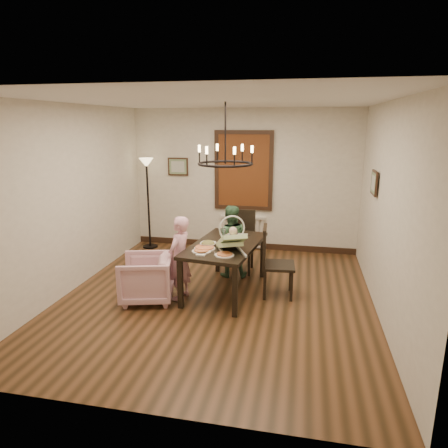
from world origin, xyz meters
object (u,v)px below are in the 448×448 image
(chair_right, at_px, (279,261))
(floor_lamp, at_px, (148,205))
(seated_man, at_px, (230,247))
(dining_table, at_px, (225,249))
(baby_bouncer, at_px, (231,240))
(drinking_glass, at_px, (232,235))
(chair_far, at_px, (240,242))
(elderly_woman, at_px, (180,265))
(armchair, at_px, (146,278))

(chair_right, height_order, floor_lamp, floor_lamp)
(chair_right, height_order, seated_man, chair_right)
(dining_table, xyz_separation_m, chair_right, (0.80, 0.01, -0.14))
(baby_bouncer, xyz_separation_m, drinking_glass, (-0.10, 0.56, -0.10))
(chair_right, bearing_deg, chair_far, 35.10)
(chair_right, distance_m, drinking_glass, 0.82)
(drinking_glass, bearing_deg, dining_table, -107.13)
(elderly_woman, relative_size, drinking_glass, 6.97)
(seated_man, height_order, floor_lamp, floor_lamp)
(baby_bouncer, relative_size, floor_lamp, 0.30)
(armchair, height_order, baby_bouncer, baby_bouncer)
(chair_far, distance_m, chair_right, 1.14)
(floor_lamp, bearing_deg, armchair, -69.21)
(dining_table, height_order, seated_man, seated_man)
(chair_far, bearing_deg, armchair, -128.47)
(seated_man, distance_m, baby_bouncer, 1.11)
(drinking_glass, bearing_deg, chair_far, 88.81)
(baby_bouncer, relative_size, drinking_glass, 3.66)
(elderly_woman, distance_m, floor_lamp, 2.67)
(chair_right, bearing_deg, drinking_glass, 70.91)
(armchair, distance_m, elderly_woman, 0.52)
(dining_table, height_order, chair_far, chair_far)
(chair_far, relative_size, drinking_glass, 7.26)
(chair_far, relative_size, seated_man, 1.06)
(floor_lamp, bearing_deg, drinking_glass, -39.46)
(dining_table, relative_size, chair_right, 1.62)
(armchair, distance_m, drinking_glass, 1.43)
(elderly_woman, height_order, drinking_glass, elderly_woman)
(seated_man, relative_size, baby_bouncer, 1.86)
(chair_far, height_order, seated_man, chair_far)
(baby_bouncer, bearing_deg, chair_right, 5.34)
(elderly_woman, bearing_deg, chair_right, 118.34)
(chair_right, height_order, drinking_glass, chair_right)
(armchair, height_order, floor_lamp, floor_lamp)
(armchair, relative_size, elderly_woman, 0.72)
(elderly_woman, xyz_separation_m, baby_bouncer, (0.75, 0.02, 0.42))
(chair_right, bearing_deg, armchair, 102.07)
(elderly_woman, xyz_separation_m, floor_lamp, (-1.38, 2.25, 0.39))
(drinking_glass, bearing_deg, seated_man, 103.72)
(elderly_woman, relative_size, floor_lamp, 0.57)
(armchair, xyz_separation_m, floor_lamp, (-0.92, 2.42, 0.56))
(seated_man, relative_size, floor_lamp, 0.56)
(armchair, relative_size, baby_bouncer, 1.38)
(drinking_glass, bearing_deg, chair_right, -14.64)
(dining_table, height_order, drinking_glass, drinking_glass)
(elderly_woman, bearing_deg, drinking_glass, 144.26)
(armchair, relative_size, seated_man, 0.74)
(elderly_woman, height_order, floor_lamp, floor_lamp)
(chair_right, xyz_separation_m, armchair, (-1.86, -0.55, -0.20))
(seated_man, xyz_separation_m, baby_bouncer, (0.20, -1.00, 0.44))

